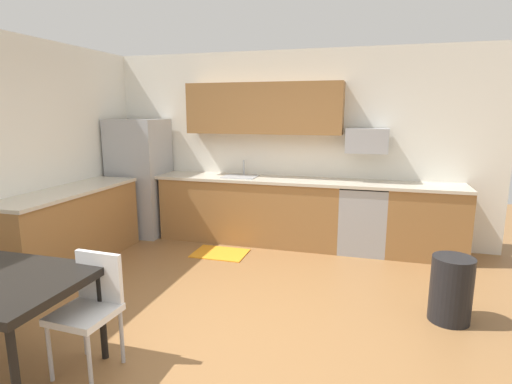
{
  "coord_description": "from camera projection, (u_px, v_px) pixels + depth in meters",
  "views": [
    {
      "loc": [
        1.18,
        -3.15,
        1.86
      ],
      "look_at": [
        0.0,
        1.0,
        1.0
      ],
      "focal_mm": 28.41,
      "sensor_mm": 36.0,
      "label": 1
    }
  ],
  "objects": [
    {
      "name": "cabinet_run_back",
      "position": [
        250.0,
        211.0,
        5.86
      ],
      "size": [
        2.57,
        0.6,
        0.9
      ],
      "primitive_type": "cube",
      "color": "olive",
      "rests_on": "ground"
    },
    {
      "name": "oven_range",
      "position": [
        363.0,
        218.0,
        5.43
      ],
      "size": [
        0.6,
        0.6,
        0.91
      ],
      "color": "#999BA0",
      "rests_on": "ground"
    },
    {
      "name": "microwave",
      "position": [
        367.0,
        141.0,
        5.32
      ],
      "size": [
        0.54,
        0.36,
        0.32
      ],
      "primitive_type": "cube",
      "color": "#9EA0A5"
    },
    {
      "name": "cabinet_run_left",
      "position": [
        70.0,
        229.0,
        4.93
      ],
      "size": [
        0.6,
        2.0,
        0.9
      ],
      "primitive_type": "cube",
      "color": "olive",
      "rests_on": "ground"
    },
    {
      "name": "sink_basin",
      "position": [
        240.0,
        181.0,
        5.81
      ],
      "size": [
        0.48,
        0.4,
        0.14
      ],
      "primitive_type": "cube",
      "color": "#A5A8AD",
      "rests_on": "countertop_back"
    },
    {
      "name": "cabinet_run_back_right",
      "position": [
        426.0,
        223.0,
        5.22
      ],
      "size": [
        0.98,
        0.6,
        0.9
      ],
      "primitive_type": "cube",
      "color": "olive",
      "rests_on": "ground"
    },
    {
      "name": "upper_cabinets_back",
      "position": [
        263.0,
        108.0,
        5.65
      ],
      "size": [
        2.2,
        0.34,
        0.7
      ],
      "primitive_type": "cube",
      "color": "olive"
    },
    {
      "name": "wall_back",
      "position": [
        287.0,
        147.0,
        5.88
      ],
      "size": [
        5.8,
        0.1,
        2.7
      ],
      "primitive_type": "cube",
      "color": "white",
      "rests_on": "ground"
    },
    {
      "name": "ground_plane",
      "position": [
        226.0,
        321.0,
        3.65
      ],
      "size": [
        12.0,
        12.0,
        0.0
      ],
      "primitive_type": "plane",
      "color": "olive"
    },
    {
      "name": "trash_bin",
      "position": [
        451.0,
        289.0,
        3.62
      ],
      "size": [
        0.36,
        0.36,
        0.6
      ],
      "primitive_type": "cylinder",
      "color": "black",
      "rests_on": "ground"
    },
    {
      "name": "floor_mat",
      "position": [
        220.0,
        253.0,
        5.39
      ],
      "size": [
        0.7,
        0.5,
        0.01
      ],
      "primitive_type": "cube",
      "color": "orange",
      "rests_on": "ground"
    },
    {
      "name": "countertop_left",
      "position": [
        67.0,
        191.0,
        4.84
      ],
      "size": [
        0.64,
        2.0,
        0.04
      ],
      "primitive_type": "cube",
      "color": "beige",
      "rests_on": "cabinet_run_left"
    },
    {
      "name": "countertop_back",
      "position": [
        282.0,
        180.0,
        5.64
      ],
      "size": [
        4.8,
        0.64,
        0.04
      ],
      "primitive_type": "cube",
      "color": "beige",
      "rests_on": "cabinet_run_back"
    },
    {
      "name": "chair_near_table",
      "position": [
        91.0,
        303.0,
        2.92
      ],
      "size": [
        0.42,
        0.42,
        0.85
      ],
      "color": "white",
      "rests_on": "ground"
    },
    {
      "name": "refrigerator",
      "position": [
        140.0,
        177.0,
        6.16
      ],
      "size": [
        0.76,
        0.7,
        1.75
      ],
      "primitive_type": "cube",
      "color": "#9EA0A5",
      "rests_on": "ground"
    },
    {
      "name": "sink_faucet",
      "position": [
        244.0,
        168.0,
        5.95
      ],
      "size": [
        0.02,
        0.02,
        0.24
      ],
      "primitive_type": "cylinder",
      "color": "#B2B5BA",
      "rests_on": "countertop_back"
    }
  ]
}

